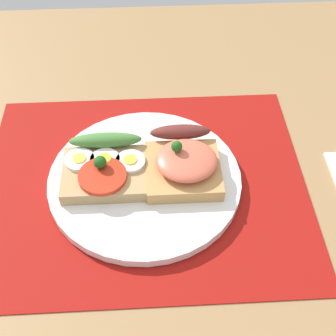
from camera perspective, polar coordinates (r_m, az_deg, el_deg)
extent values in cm
cube|color=#9C7549|center=(61.50, -2.80, -2.96)|extent=(120.00, 90.00, 3.20)
cube|color=#9A130D|center=(60.14, -2.86, -1.92)|extent=(41.74, 34.09, 0.30)
cylinder|color=white|center=(59.57, -2.88, -1.46)|extent=(24.74, 24.74, 1.20)
cube|color=tan|center=(58.59, -7.74, -0.91)|extent=(10.71, 8.23, 1.71)
cylinder|color=red|center=(57.02, -8.09, -1.00)|extent=(5.97, 5.97, 0.60)
ellipsoid|color=#457B36|center=(60.39, -7.75, 3.43)|extent=(9.43, 2.20, 1.80)
sphere|color=#1E5919|center=(56.96, -8.40, 0.55)|extent=(1.60, 1.60, 1.60)
cylinder|color=white|center=(59.38, -10.87, 0.99)|extent=(3.80, 3.80, 0.50)
cylinder|color=yellow|center=(59.14, -10.91, 1.21)|extent=(1.71, 1.71, 0.16)
cylinder|color=white|center=(58.86, -7.79, 1.00)|extent=(3.80, 3.80, 0.50)
cylinder|color=yellow|center=(58.62, -7.82, 1.22)|extent=(1.71, 1.71, 0.16)
cylinder|color=white|center=(58.34, -4.67, 0.82)|extent=(3.80, 3.80, 0.50)
cylinder|color=yellow|center=(58.10, -4.68, 1.04)|extent=(1.71, 1.71, 0.16)
cube|color=tan|center=(58.70, 1.85, -0.14)|extent=(9.39, 9.08, 1.82)
ellipsoid|color=#E6664B|center=(57.07, 2.30, 0.84)|extent=(7.70, 7.26, 1.96)
ellipsoid|color=maroon|center=(60.80, 1.54, 4.48)|extent=(7.98, 2.20, 1.80)
sphere|color=#1E5919|center=(56.44, 1.08, 2.68)|extent=(1.40, 1.40, 1.40)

